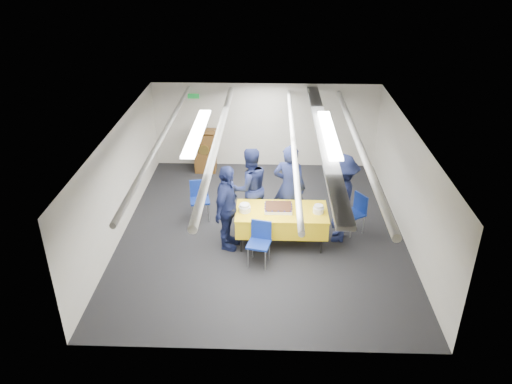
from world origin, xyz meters
TOP-DOWN VIEW (x-y plane):
  - ground at (0.00, 0.00)m, footprint 7.00×7.00m
  - room_shell at (0.09, 0.41)m, footprint 6.00×7.00m
  - serving_table at (0.40, -0.46)m, footprint 1.86×0.95m
  - sheet_cake at (0.33, -0.43)m, footprint 0.57×0.44m
  - plate_stack_left at (-0.35, -0.51)m, footprint 0.24×0.24m
  - plate_stack_right at (1.13, -0.51)m, footprint 0.22×0.22m
  - podium at (-1.60, 3.05)m, footprint 0.62×0.53m
  - chair_near at (-0.02, -1.13)m, footprint 0.50×0.50m
  - chair_right at (2.00, 0.06)m, footprint 0.58×0.58m
  - chair_left at (-1.43, 0.58)m, footprint 0.50×0.50m
  - sailor_a at (0.56, 0.20)m, footprint 0.79×0.62m
  - sailor_b at (-0.29, 0.30)m, footprint 1.08×0.99m
  - sailor_c at (-0.70, -0.63)m, footprint 0.69×1.14m
  - sailor_d at (1.58, -0.24)m, footprint 0.95×1.35m

SIDE VIEW (x-z plane):
  - ground at x=0.00m, z-range 0.00..0.00m
  - chair_near at x=-0.02m, z-range 0.10..0.97m
  - chair_right at x=2.00m, z-range 0.10..0.97m
  - chair_left at x=-1.43m, z-range 0.10..0.97m
  - serving_table at x=0.40m, z-range 0.17..0.94m
  - podium at x=-1.60m, z-range -0.01..1.24m
  - sheet_cake at x=0.33m, z-range 0.77..0.87m
  - plate_stack_left at x=-0.35m, z-range 0.76..0.93m
  - plate_stack_right at x=1.13m, z-range 0.76..0.93m
  - sailor_b at x=-0.29m, z-range 0.00..1.80m
  - sailor_c at x=-0.70m, z-range 0.00..1.81m
  - sailor_d at x=1.58m, z-range 0.00..1.90m
  - sailor_a at x=0.56m, z-range 0.00..1.92m
  - room_shell at x=0.09m, z-range 0.66..2.96m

